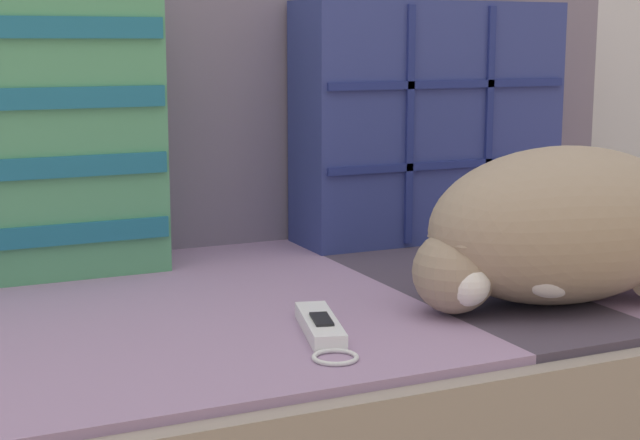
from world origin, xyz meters
TOP-DOWN VIEW (x-y plane):
  - sofa_backrest at (0.00, 0.48)m, footprint 2.03×0.14m
  - throw_pillow_quilted at (0.61, 0.33)m, footprint 0.44×0.14m
  - sleeping_cat at (0.54, -0.10)m, footprint 0.43×0.22m
  - game_remote_near at (0.21, -0.10)m, footprint 0.09×0.19m

SIDE VIEW (x-z plane):
  - game_remote_near at x=0.21m, z-range 0.43..0.45m
  - sleeping_cat at x=0.54m, z-range 0.42..0.62m
  - throw_pillow_quilted at x=0.61m, z-range 0.43..0.81m
  - sofa_backrest at x=0.00m, z-range 0.43..0.85m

